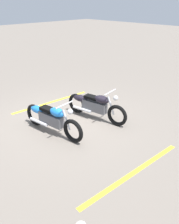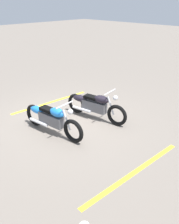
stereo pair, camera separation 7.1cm
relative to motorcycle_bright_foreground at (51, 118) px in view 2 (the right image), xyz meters
name	(u,v)px [view 2 (the right image)]	position (x,y,z in m)	size (l,w,h in m)	color
ground_plane	(66,120)	(-0.29, 0.77, -0.46)	(60.00, 60.00, 0.00)	slate
motorcycle_bright_foreground	(51,118)	(0.00, 0.00, 0.00)	(2.23, 0.64, 1.04)	black
motorcycle_dark_foreground	(94,105)	(0.24, 1.52, 0.00)	(2.22, 0.70, 1.04)	black
parking_stripe_near	(51,102)	(-1.81, 1.34, -0.46)	(3.20, 0.12, 0.01)	yellow
parking_stripe_mid	(135,172)	(2.74, 0.22, -0.46)	(3.20, 0.12, 0.01)	yellow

